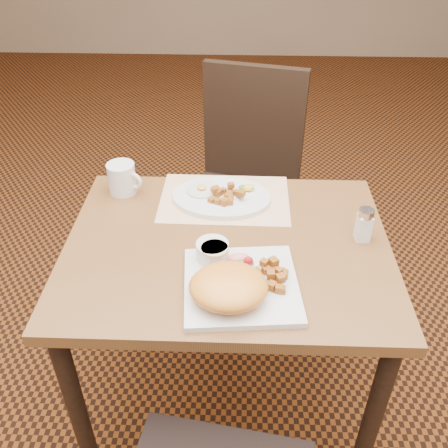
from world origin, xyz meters
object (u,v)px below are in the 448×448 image
table (227,273)px  salt_shaker (364,224)px  coffee_mug (123,178)px  chair_far (246,176)px  plate_square (241,285)px  plate_oval (221,197)px

table → salt_shaker: salt_shaker is taller
salt_shaker → coffee_mug: 0.75m
table → coffee_mug: (-0.34, 0.25, 0.16)m
chair_far → coffee_mug: 0.66m
plate_square → plate_oval: 0.40m
coffee_mug → salt_shaker: bearing=-17.3°
table → plate_square: size_ratio=3.21×
table → chair_far: size_ratio=0.93×
plate_square → salt_shaker: (0.33, 0.21, 0.04)m
plate_oval → salt_shaker: bearing=-24.5°
chair_far → table: bearing=98.9°
table → chair_far: (0.06, 0.72, -0.10)m
plate_square → salt_shaker: salt_shaker is taller
plate_square → plate_oval: bearing=99.4°
table → salt_shaker: size_ratio=9.00×
coffee_mug → plate_square: bearing=-48.7°
plate_square → table: bearing=102.8°
chair_far → coffee_mug: chair_far is taller
plate_square → plate_oval: plate_oval is taller
chair_far → plate_square: 0.92m
table → plate_square: (0.04, -0.17, 0.12)m
plate_square → coffee_mug: (-0.38, 0.43, 0.04)m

